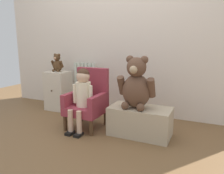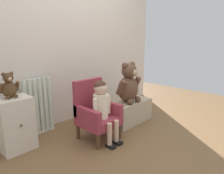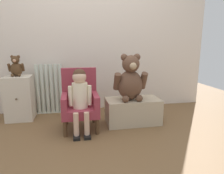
% 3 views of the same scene
% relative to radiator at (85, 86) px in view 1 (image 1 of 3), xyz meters
% --- Properties ---
extents(ground_plane, '(6.00, 6.00, 0.00)m').
position_rel_radiator_xyz_m(ground_plane, '(0.48, -1.02, -0.35)').
color(ground_plane, brown).
extents(back_wall, '(3.80, 0.05, 2.40)m').
position_rel_radiator_xyz_m(back_wall, '(0.48, 0.12, 0.85)').
color(back_wall, beige).
rests_on(back_wall, ground_plane).
extents(radiator, '(0.37, 0.05, 0.70)m').
position_rel_radiator_xyz_m(radiator, '(0.00, 0.00, 0.00)').
color(radiator, silver).
rests_on(radiator, ground_plane).
extents(small_dresser, '(0.33, 0.31, 0.57)m').
position_rel_radiator_xyz_m(small_dresser, '(-0.36, -0.18, -0.06)').
color(small_dresser, beige).
rests_on(small_dresser, ground_plane).
extents(child_armchair, '(0.41, 0.42, 0.69)m').
position_rel_radiator_xyz_m(child_armchair, '(0.40, -0.59, -0.03)').
color(child_armchair, '#91303E').
rests_on(child_armchair, ground_plane).
extents(child_figure, '(0.25, 0.35, 0.71)m').
position_rel_radiator_xyz_m(child_figure, '(0.40, -0.71, 0.11)').
color(child_figure, '#F1E7C3').
rests_on(child_figure, ground_plane).
extents(low_bench, '(0.66, 0.34, 0.31)m').
position_rel_radiator_xyz_m(low_bench, '(1.05, -0.58, -0.19)').
color(low_bench, tan).
rests_on(low_bench, ground_plane).
extents(large_teddy_bear, '(0.40, 0.28, 0.55)m').
position_rel_radiator_xyz_m(large_teddy_bear, '(1.00, -0.60, 0.21)').
color(large_teddy_bear, brown).
rests_on(large_teddy_bear, low_bench).
extents(small_teddy_bear, '(0.19, 0.14, 0.26)m').
position_rel_radiator_xyz_m(small_teddy_bear, '(-0.37, -0.16, 0.34)').
color(small_teddy_bear, '#4C321D').
rests_on(small_teddy_bear, small_dresser).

